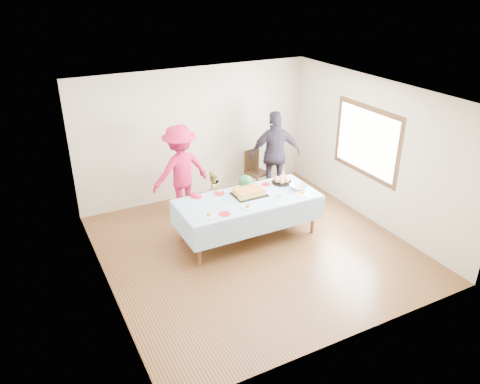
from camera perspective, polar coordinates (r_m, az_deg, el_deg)
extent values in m
plane|color=#482914|center=(8.22, 1.76, -6.79)|extent=(5.00, 5.00, 0.00)
cube|color=beige|center=(9.70, -5.36, 7.11)|extent=(5.00, 0.04, 2.70)
cube|color=beige|center=(5.79, 14.10, -7.02)|extent=(5.00, 0.04, 2.70)
cube|color=beige|center=(6.84, -16.76, -2.08)|extent=(0.04, 5.00, 2.70)
cube|color=beige|center=(9.00, 16.00, 4.72)|extent=(0.04, 5.00, 2.70)
cube|color=white|center=(7.16, 2.05, 11.82)|extent=(5.00, 5.00, 0.04)
cube|color=#472B16|center=(9.06, 15.12, 5.99)|extent=(0.03, 1.75, 1.35)
cylinder|color=brown|center=(7.62, -5.02, -6.49)|extent=(0.06, 0.06, 0.73)
cylinder|color=brown|center=(8.59, 8.90, -2.79)|extent=(0.06, 0.06, 0.73)
cylinder|color=brown|center=(8.30, -7.27, -3.73)|extent=(0.06, 0.06, 0.73)
cylinder|color=brown|center=(9.20, 5.87, -0.61)|extent=(0.06, 0.06, 0.73)
cube|color=brown|center=(8.18, 0.97, -0.92)|extent=(2.40, 1.00, 0.04)
cube|color=white|center=(8.17, 0.97, -0.77)|extent=(2.50, 1.10, 0.01)
cube|color=black|center=(8.28, 1.11, -0.29)|extent=(0.58, 0.44, 0.02)
cube|color=#F2C35C|center=(8.26, 1.12, -0.01)|extent=(0.49, 0.37, 0.07)
cube|color=#AD7127|center=(8.25, 1.12, 0.26)|extent=(0.49, 0.37, 0.01)
cylinder|color=black|center=(8.78, 5.10, 1.18)|extent=(0.38, 0.38, 0.02)
sphere|color=tan|center=(8.81, 5.67, 1.63)|extent=(0.09, 0.09, 0.09)
sphere|color=tan|center=(8.85, 5.10, 1.77)|extent=(0.09, 0.09, 0.09)
sphere|color=tan|center=(8.80, 4.55, 1.66)|extent=(0.09, 0.09, 0.09)
sphere|color=tan|center=(8.71, 4.56, 1.39)|extent=(0.09, 0.09, 0.09)
sphere|color=tan|center=(8.67, 5.14, 1.24)|extent=(0.09, 0.09, 0.09)
sphere|color=tan|center=(8.72, 5.70, 1.37)|extent=(0.09, 0.09, 0.09)
sphere|color=tan|center=(8.76, 5.12, 1.51)|extent=(0.09, 0.09, 0.09)
imported|color=silver|center=(8.56, 7.18, 0.62)|extent=(0.31, 0.31, 0.08)
cone|color=silver|center=(8.96, 5.27, 2.26)|extent=(0.11, 0.11, 0.18)
cylinder|color=red|center=(8.23, -5.25, -0.59)|extent=(0.16, 0.16, 0.01)
cylinder|color=red|center=(8.33, -2.56, -0.16)|extent=(0.20, 0.20, 0.01)
cylinder|color=red|center=(8.50, -0.33, 0.41)|extent=(0.16, 0.16, 0.01)
cylinder|color=red|center=(8.69, 3.16, 0.94)|extent=(0.16, 0.16, 0.01)
cylinder|color=red|center=(7.64, -1.86, -2.68)|extent=(0.19, 0.19, 0.01)
cylinder|color=white|center=(7.58, -3.82, -2.94)|extent=(0.20, 0.20, 0.01)
cylinder|color=white|center=(7.83, 0.93, -1.90)|extent=(0.20, 0.20, 0.01)
cylinder|color=white|center=(8.38, 7.61, -0.23)|extent=(0.25, 0.25, 0.01)
cylinder|color=black|center=(9.94, 2.01, 0.57)|extent=(0.03, 0.03, 0.41)
cylinder|color=black|center=(10.16, 3.45, 1.10)|extent=(0.03, 0.03, 0.41)
cylinder|color=black|center=(10.17, 0.70, 1.20)|extent=(0.03, 0.03, 0.41)
cylinder|color=black|center=(10.38, 2.14, 1.70)|extent=(0.03, 0.03, 0.41)
cube|color=black|center=(10.07, 2.10, 2.32)|extent=(0.48, 0.48, 0.05)
cube|color=black|center=(10.10, 1.42, 3.98)|extent=(0.40, 0.13, 0.48)
imported|color=red|center=(8.44, -5.56, -2.65)|extent=(0.36, 0.31, 0.85)
imported|color=#236B38|center=(8.80, 0.68, -0.87)|extent=(0.53, 0.41, 0.96)
imported|color=#CEB960|center=(9.26, -3.35, 0.09)|extent=(0.48, 0.42, 0.85)
imported|color=#C5184B|center=(9.06, -7.26, 2.62)|extent=(1.25, 0.83, 1.80)
imported|color=#2B2533|center=(9.78, 4.32, 4.61)|extent=(1.16, 0.73, 1.84)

